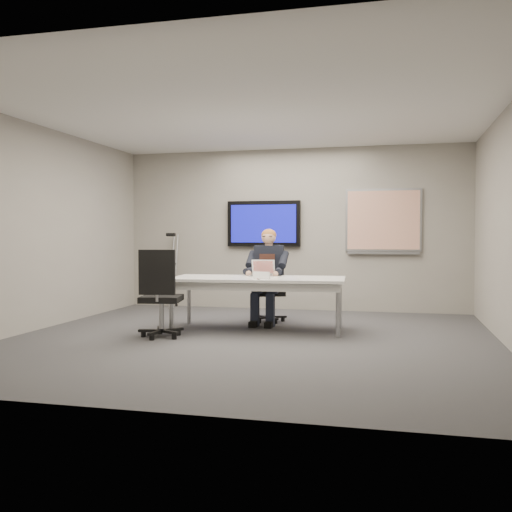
% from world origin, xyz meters
% --- Properties ---
extents(floor, '(6.00, 6.00, 0.02)m').
position_xyz_m(floor, '(0.00, 0.00, 0.00)').
color(floor, '#333335').
rests_on(floor, ground).
extents(ceiling, '(6.00, 6.00, 0.02)m').
position_xyz_m(ceiling, '(0.00, 0.00, 2.80)').
color(ceiling, silver).
rests_on(ceiling, wall_back).
extents(wall_back, '(6.00, 0.02, 2.80)m').
position_xyz_m(wall_back, '(0.00, 3.00, 1.40)').
color(wall_back, gray).
rests_on(wall_back, ground).
extents(wall_front, '(6.00, 0.02, 2.80)m').
position_xyz_m(wall_front, '(0.00, -3.00, 1.40)').
color(wall_front, gray).
rests_on(wall_front, ground).
extents(wall_left, '(0.02, 6.00, 2.80)m').
position_xyz_m(wall_left, '(-3.00, 0.00, 1.40)').
color(wall_left, gray).
rests_on(wall_left, ground).
extents(wall_right, '(0.02, 6.00, 2.80)m').
position_xyz_m(wall_right, '(3.00, 0.00, 1.40)').
color(wall_right, gray).
rests_on(wall_right, ground).
extents(conference_table, '(2.40, 1.13, 0.72)m').
position_xyz_m(conference_table, '(-0.07, 0.68, 0.64)').
color(conference_table, silver).
rests_on(conference_table, ground).
extents(tv_display, '(1.30, 0.09, 0.80)m').
position_xyz_m(tv_display, '(-0.50, 2.95, 1.50)').
color(tv_display, black).
rests_on(tv_display, wall_back).
extents(whiteboard, '(1.25, 0.08, 1.10)m').
position_xyz_m(whiteboard, '(1.55, 2.97, 1.53)').
color(whiteboard, '#919399').
rests_on(whiteboard, wall_back).
extents(office_chair_far, '(0.60, 0.60, 0.98)m').
position_xyz_m(office_chair_far, '(-0.10, 1.53, 0.31)').
color(office_chair_far, black).
rests_on(office_chair_far, ground).
extents(office_chair_near, '(0.62, 0.62, 1.12)m').
position_xyz_m(office_chair_near, '(-1.12, -0.16, 0.35)').
color(office_chair_near, black).
rests_on(office_chair_near, ground).
extents(seated_person, '(0.45, 0.77, 1.39)m').
position_xyz_m(seated_person, '(-0.08, 1.28, 0.56)').
color(seated_person, '#212637').
rests_on(seated_person, office_chair_far).
extents(crutch, '(0.41, 0.61, 1.41)m').
position_xyz_m(crutch, '(-2.13, 2.80, 0.68)').
color(crutch, '#A5A7AC').
rests_on(crutch, ground).
extents(laptop, '(0.34, 0.32, 0.23)m').
position_xyz_m(laptop, '(-0.06, 0.90, 0.78)').
color(laptop, silver).
rests_on(laptop, conference_table).
extents(name_tent, '(0.25, 0.12, 0.10)m').
position_xyz_m(name_tent, '(0.04, 0.46, 0.77)').
color(name_tent, white).
rests_on(name_tent, conference_table).
extents(pen, '(0.07, 0.14, 0.01)m').
position_xyz_m(pen, '(0.03, 0.32, 0.73)').
color(pen, black).
rests_on(pen, conference_table).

